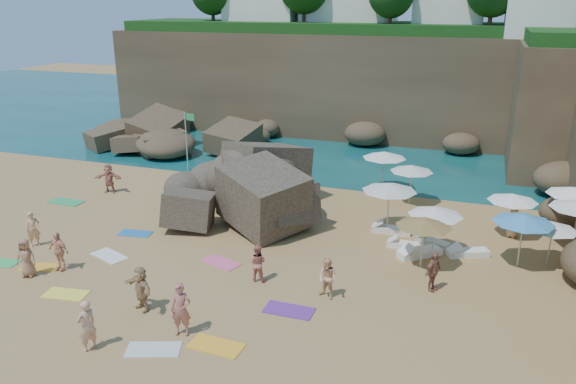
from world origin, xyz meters
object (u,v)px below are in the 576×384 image
(flag_pole, at_px, (188,134))
(parasol_0, at_px, (269,161))
(person_stand_1, at_px, (257,263))
(person_stand_6, at_px, (87,325))
(rock_outcrop, at_px, (247,213))
(lounger_0, at_px, (275,226))
(person_stand_0, at_px, (33,229))
(person_stand_4, at_px, (513,222))
(person_stand_2, at_px, (274,163))
(parasol_2, at_px, (513,198))
(person_stand_3, at_px, (433,272))
(person_stand_5, at_px, (109,178))
(parasol_1, at_px, (384,155))

(flag_pole, relative_size, parasol_0, 1.88)
(person_stand_1, height_order, person_stand_6, person_stand_6)
(person_stand_1, bearing_deg, rock_outcrop, -66.08)
(lounger_0, height_order, person_stand_0, person_stand_0)
(parasol_0, distance_m, person_stand_4, 13.40)
(flag_pole, distance_m, person_stand_2, 5.84)
(parasol_2, distance_m, person_stand_2, 14.79)
(parasol_2, height_order, person_stand_2, parasol_2)
(parasol_0, distance_m, parasol_2, 13.23)
(rock_outcrop, distance_m, flag_pole, 9.12)
(lounger_0, bearing_deg, person_stand_1, -109.83)
(person_stand_4, bearing_deg, person_stand_3, -89.91)
(person_stand_1, relative_size, person_stand_6, 0.87)
(person_stand_3, bearing_deg, parasol_0, 76.23)
(person_stand_1, relative_size, person_stand_5, 0.90)
(parasol_0, xyz_separation_m, person_stand_2, (-0.75, 2.80, -0.93))
(person_stand_0, relative_size, person_stand_4, 1.09)
(parasol_0, bearing_deg, person_stand_0, -123.87)
(person_stand_5, bearing_deg, rock_outcrop, -17.13)
(person_stand_6, bearing_deg, parasol_0, -160.66)
(lounger_0, xyz_separation_m, person_stand_4, (10.78, 2.76, 0.63))
(person_stand_4, distance_m, person_stand_6, 19.01)
(parasol_0, distance_m, person_stand_0, 12.92)
(person_stand_1, xyz_separation_m, person_stand_6, (-3.31, -6.05, 0.11))
(person_stand_4, distance_m, person_stand_5, 21.66)
(person_stand_1, height_order, person_stand_3, person_stand_3)
(flag_pole, height_order, person_stand_4, flag_pole)
(person_stand_4, bearing_deg, parasol_2, -121.68)
(person_stand_5, bearing_deg, person_stand_1, -44.42)
(rock_outcrop, relative_size, parasol_1, 3.31)
(flag_pole, bearing_deg, person_stand_3, -33.82)
(parasol_1, distance_m, person_stand_3, 11.86)
(parasol_2, distance_m, person_stand_6, 18.86)
(person_stand_0, height_order, person_stand_3, person_stand_0)
(person_stand_1, bearing_deg, person_stand_0, -1.25)
(parasol_1, xyz_separation_m, person_stand_4, (6.90, -4.66, -1.40))
(parasol_0, xyz_separation_m, parasol_2, (12.97, -2.61, 0.19))
(person_stand_6, bearing_deg, lounger_0, -172.17)
(person_stand_0, bearing_deg, person_stand_5, 51.00)
(person_stand_3, bearing_deg, person_stand_2, 70.51)
(person_stand_4, bearing_deg, person_stand_1, -115.42)
(person_stand_5, bearing_deg, flag_pole, 53.73)
(person_stand_2, xyz_separation_m, person_stand_6, (0.97, -19.26, 0.03))
(parasol_1, bearing_deg, person_stand_0, -136.22)
(parasol_0, height_order, person_stand_2, parasol_0)
(person_stand_0, relative_size, person_stand_5, 0.97)
(parasol_0, relative_size, person_stand_1, 1.34)
(person_stand_1, bearing_deg, person_stand_3, -170.29)
(person_stand_3, height_order, person_stand_4, person_stand_3)
(flag_pole, relative_size, person_stand_6, 2.20)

